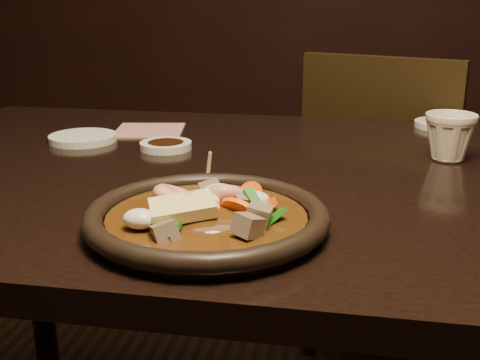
% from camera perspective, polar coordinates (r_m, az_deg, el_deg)
% --- Properties ---
extents(table, '(1.60, 0.90, 0.75)m').
position_cam_1_polar(table, '(1.01, 6.38, -3.34)').
color(table, black).
rests_on(table, floor).
extents(chair, '(0.53, 0.53, 0.88)m').
position_cam_1_polar(chair, '(1.70, 13.61, -1.93)').
color(chair, black).
rests_on(chair, floor).
extents(plate, '(0.30, 0.30, 0.03)m').
position_cam_1_polar(plate, '(0.73, -3.16, -3.66)').
color(plate, black).
rests_on(plate, table).
extents(stirfry, '(0.19, 0.21, 0.06)m').
position_cam_1_polar(stirfry, '(0.74, -3.13, -3.08)').
color(stirfry, '#3D220B').
rests_on(stirfry, plate).
extents(soy_dish, '(0.10, 0.10, 0.01)m').
position_cam_1_polar(soy_dish, '(1.13, -7.05, 3.26)').
color(soy_dish, white).
rests_on(soy_dish, table).
extents(saucer_left, '(0.13, 0.13, 0.01)m').
position_cam_1_polar(saucer_left, '(1.22, -14.67, 3.88)').
color(saucer_left, white).
rests_on(saucer_left, table).
extents(saucer_right, '(0.12, 0.12, 0.01)m').
position_cam_1_polar(saucer_right, '(1.37, 18.74, 5.02)').
color(saucer_right, white).
rests_on(saucer_right, table).
extents(tea_cup, '(0.10, 0.09, 0.09)m').
position_cam_1_polar(tea_cup, '(1.10, 19.27, 4.03)').
color(tea_cup, beige).
rests_on(tea_cup, table).
extents(chopsticks, '(0.05, 0.23, 0.01)m').
position_cam_1_polar(chopsticks, '(0.97, -3.02, 0.83)').
color(chopsticks, tan).
rests_on(chopsticks, table).
extents(napkin, '(0.16, 0.16, 0.00)m').
position_cam_1_polar(napkin, '(1.28, -8.59, 4.66)').
color(napkin, '#B1716D').
rests_on(napkin, table).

